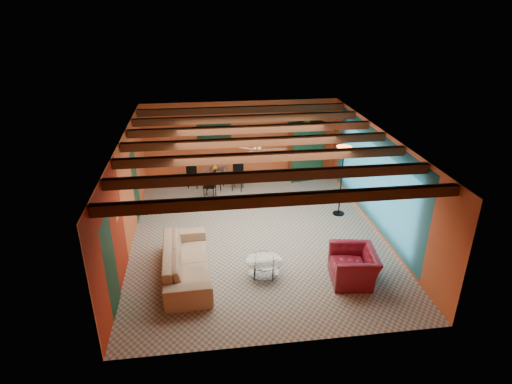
{
  "coord_description": "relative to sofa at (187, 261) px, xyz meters",
  "views": [
    {
      "loc": [
        -1.35,
        -9.89,
        5.76
      ],
      "look_at": [
        0.0,
        0.2,
        1.15
      ],
      "focal_mm": 30.11,
      "sensor_mm": 36.0,
      "label": 1
    }
  ],
  "objects": [
    {
      "name": "armchair",
      "position": [
        3.67,
        -0.64,
        -0.01
      ],
      "size": [
        1.1,
        1.22,
        0.72
      ],
      "primitive_type": "imported",
      "rotation": [
        0.0,
        0.0,
        -1.7
      ],
      "color": "maroon",
      "rests_on": "ground"
    },
    {
      "name": "vase",
      "position": [
        0.87,
        4.84,
        0.64
      ],
      "size": [
        0.2,
        0.2,
        0.19
      ],
      "primitive_type": "imported",
      "rotation": [
        0.0,
        0.0,
        -0.07
      ],
      "color": "orange",
      "rests_on": "dining_table"
    },
    {
      "name": "ceiling_fan",
      "position": [
        1.82,
        1.64,
        1.99
      ],
      "size": [
        1.5,
        1.5,
        0.44
      ],
      "primitive_type": null,
      "color": "#472614",
      "rests_on": "ceiling"
    },
    {
      "name": "sofa",
      "position": [
        0.0,
        0.0,
        0.0
      ],
      "size": [
        1.1,
        2.6,
        0.75
      ],
      "primitive_type": "imported",
      "rotation": [
        0.0,
        0.0,
        1.61
      ],
      "color": "#A18467",
      "rests_on": "ground"
    },
    {
      "name": "coffee_table",
      "position": [
        1.73,
        -0.23,
        -0.17
      ],
      "size": [
        0.96,
        0.96,
        0.42
      ],
      "primitive_type": null,
      "rotation": [
        0.0,
        0.0,
        -0.2
      ],
      "color": "white",
      "rests_on": "ground"
    },
    {
      "name": "dining_table",
      "position": [
        0.87,
        4.84,
        0.09
      ],
      "size": [
        2.2,
        2.2,
        0.92
      ],
      "primitive_type": null,
      "rotation": [
        0.0,
        0.0,
        -0.28
      ],
      "color": "white",
      "rests_on": "ground"
    },
    {
      "name": "floor_lamp",
      "position": [
        4.35,
        2.5,
        0.66
      ],
      "size": [
        0.46,
        0.46,
        2.07
      ],
      "primitive_type": null,
      "rotation": [
        0.0,
        0.0,
        -0.09
      ],
      "color": "black",
      "rests_on": "ground"
    },
    {
      "name": "room",
      "position": [
        1.82,
        1.75,
        1.99
      ],
      "size": [
        6.52,
        8.01,
        2.71
      ],
      "color": "gray",
      "rests_on": "ground"
    },
    {
      "name": "painting",
      "position": [
        0.92,
        5.6,
        1.28
      ],
      "size": [
        1.05,
        0.03,
        0.65
      ],
      "primitive_type": "cube",
      "color": "black",
      "rests_on": "wall_back"
    },
    {
      "name": "potted_plant",
      "position": [
        4.02,
        5.34,
        1.79
      ],
      "size": [
        0.53,
        0.49,
        0.49
      ],
      "primitive_type": "imported",
      "rotation": [
        0.0,
        0.0,
        -0.28
      ],
      "color": "#26661E",
      "rests_on": "armoire"
    },
    {
      "name": "armoire",
      "position": [
        4.02,
        5.34,
        0.59
      ],
      "size": [
        1.18,
        0.74,
        1.92
      ],
      "primitive_type": "cube",
      "rotation": [
        0.0,
        0.0,
        0.2
      ],
      "color": "brown",
      "rests_on": "ground"
    }
  ]
}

